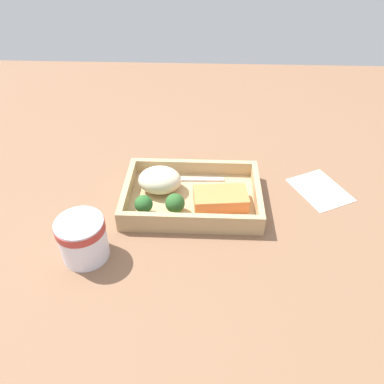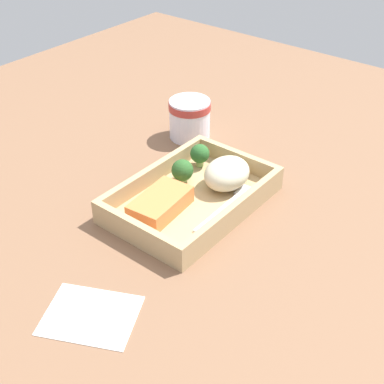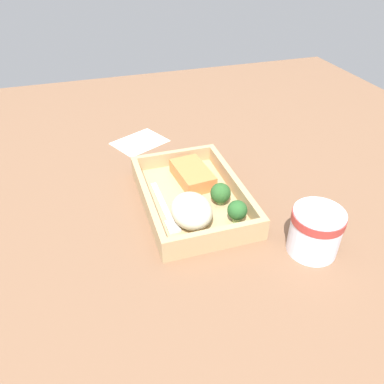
% 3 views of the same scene
% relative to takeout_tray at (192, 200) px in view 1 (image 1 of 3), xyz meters
% --- Properties ---
extents(ground_plane, '(1.60, 1.60, 0.02)m').
position_rel_takeout_tray_xyz_m(ground_plane, '(0.00, 0.00, -0.02)').
color(ground_plane, brown).
extents(takeout_tray, '(0.28, 0.19, 0.01)m').
position_rel_takeout_tray_xyz_m(takeout_tray, '(0.00, 0.00, 0.00)').
color(takeout_tray, tan).
rests_on(takeout_tray, ground_plane).
extents(tray_rim, '(0.28, 0.19, 0.03)m').
position_rel_takeout_tray_xyz_m(tray_rim, '(0.00, 0.00, 0.02)').
color(tray_rim, tan).
rests_on(tray_rim, takeout_tray).
extents(salmon_fillet, '(0.11, 0.07, 0.03)m').
position_rel_takeout_tray_xyz_m(salmon_fillet, '(-0.06, 0.02, 0.02)').
color(salmon_fillet, orange).
rests_on(salmon_fillet, takeout_tray).
extents(mashed_potatoes, '(0.09, 0.07, 0.05)m').
position_rel_takeout_tray_xyz_m(mashed_potatoes, '(0.07, -0.02, 0.03)').
color(mashed_potatoes, beige).
rests_on(mashed_potatoes, takeout_tray).
extents(broccoli_floret_1, '(0.04, 0.04, 0.04)m').
position_rel_takeout_tray_xyz_m(broccoli_floret_1, '(0.03, 0.05, 0.03)').
color(broccoli_floret_1, '#7DA15F').
rests_on(broccoli_floret_1, takeout_tray).
extents(broccoli_floret_2, '(0.04, 0.04, 0.05)m').
position_rel_takeout_tray_xyz_m(broccoli_floret_2, '(0.09, 0.06, 0.03)').
color(broccoli_floret_2, '#7FA261').
rests_on(broccoli_floret_2, takeout_tray).
extents(fork, '(0.16, 0.02, 0.00)m').
position_rel_takeout_tray_xyz_m(fork, '(0.02, -0.06, 0.01)').
color(fork, silver).
rests_on(fork, takeout_tray).
extents(paper_cup, '(0.09, 0.09, 0.08)m').
position_rel_takeout_tray_xyz_m(paper_cup, '(0.19, 0.15, 0.04)').
color(paper_cup, white).
rests_on(paper_cup, ground_plane).
extents(receipt_slip, '(0.14, 0.15, 0.00)m').
position_rel_takeout_tray_xyz_m(receipt_slip, '(-0.28, -0.05, -0.00)').
color(receipt_slip, white).
rests_on(receipt_slip, ground_plane).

